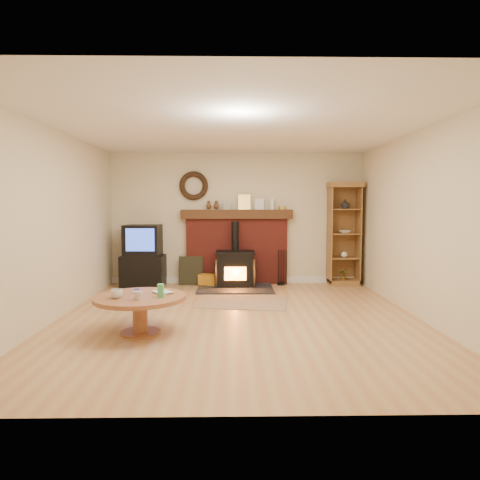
{
  "coord_description": "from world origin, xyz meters",
  "views": [
    {
      "loc": [
        -0.08,
        -5.81,
        1.57
      ],
      "look_at": [
        0.04,
        1.0,
        1.01
      ],
      "focal_mm": 32.0,
      "sensor_mm": 36.0,
      "label": 1
    }
  ],
  "objects_px": {
    "curio_cabinet": "(344,234)",
    "coffee_table": "(140,303)",
    "tv_unit": "(143,257)",
    "wood_stove": "(235,270)"
  },
  "relations": [
    {
      "from": "wood_stove",
      "to": "coffee_table",
      "type": "bearing_deg",
      "value": -111.82
    },
    {
      "from": "wood_stove",
      "to": "tv_unit",
      "type": "height_order",
      "value": "wood_stove"
    },
    {
      "from": "curio_cabinet",
      "to": "coffee_table",
      "type": "bearing_deg",
      "value": -135.77
    },
    {
      "from": "wood_stove",
      "to": "tv_unit",
      "type": "relative_size",
      "value": 1.18
    },
    {
      "from": "curio_cabinet",
      "to": "coffee_table",
      "type": "height_order",
      "value": "curio_cabinet"
    },
    {
      "from": "tv_unit",
      "to": "curio_cabinet",
      "type": "distance_m",
      "value": 3.96
    },
    {
      "from": "curio_cabinet",
      "to": "coffee_table",
      "type": "relative_size",
      "value": 1.8
    },
    {
      "from": "tv_unit",
      "to": "curio_cabinet",
      "type": "bearing_deg",
      "value": 1.27
    },
    {
      "from": "coffee_table",
      "to": "tv_unit",
      "type": "bearing_deg",
      "value": 100.97
    },
    {
      "from": "tv_unit",
      "to": "curio_cabinet",
      "type": "height_order",
      "value": "curio_cabinet"
    }
  ]
}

